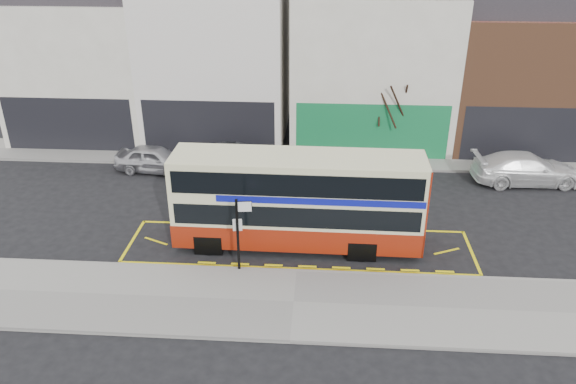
# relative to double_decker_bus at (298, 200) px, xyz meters

# --- Properties ---
(ground) EXTENTS (120.00, 120.00, 0.00)m
(ground) POSITION_rel_double_decker_bus_xyz_m (0.05, -1.72, -2.08)
(ground) COLOR black
(ground) RESTS_ON ground
(pavement) EXTENTS (40.00, 4.00, 0.15)m
(pavement) POSITION_rel_double_decker_bus_xyz_m (0.05, -4.02, -2.00)
(pavement) COLOR gray
(pavement) RESTS_ON ground
(kerb) EXTENTS (40.00, 0.15, 0.15)m
(kerb) POSITION_rel_double_decker_bus_xyz_m (0.05, -2.10, -2.00)
(kerb) COLOR gray
(kerb) RESTS_ON ground
(far_pavement) EXTENTS (50.00, 3.00, 0.15)m
(far_pavement) POSITION_rel_double_decker_bus_xyz_m (0.05, 9.28, -2.00)
(far_pavement) COLOR gray
(far_pavement) RESTS_ON ground
(road_markings) EXTENTS (14.00, 3.40, 0.01)m
(road_markings) POSITION_rel_double_decker_bus_xyz_m (0.05, -0.12, -2.07)
(road_markings) COLOR #FFED0D
(road_markings) RESTS_ON ground
(terrace_far_left) EXTENTS (8.00, 8.01, 10.80)m
(terrace_far_left) POSITION_rel_double_decker_bus_xyz_m (-13.45, 13.26, 2.75)
(terrace_far_left) COLOR white
(terrace_far_left) RESTS_ON ground
(terrace_left) EXTENTS (8.00, 8.01, 11.80)m
(terrace_left) POSITION_rel_double_decker_bus_xyz_m (-5.45, 13.26, 3.24)
(terrace_left) COLOR white
(terrace_left) RESTS_ON ground
(terrace_green_shop) EXTENTS (9.00, 8.01, 11.30)m
(terrace_green_shop) POSITION_rel_double_decker_bus_xyz_m (3.55, 13.26, 2.99)
(terrace_green_shop) COLOR white
(terrace_green_shop) RESTS_ON ground
(terrace_right) EXTENTS (9.00, 8.01, 10.30)m
(terrace_right) POSITION_rel_double_decker_bus_xyz_m (12.55, 13.26, 2.50)
(terrace_right) COLOR brown
(terrace_right) RESTS_ON ground
(double_decker_bus) EXTENTS (9.92, 2.40, 3.95)m
(double_decker_bus) POSITION_rel_double_decker_bus_xyz_m (0.00, 0.00, 0.00)
(double_decker_bus) COLOR beige
(double_decker_bus) RESTS_ON ground
(bus_stop_post) EXTENTS (0.74, 0.15, 2.95)m
(bus_stop_post) POSITION_rel_double_decker_bus_xyz_m (-2.08, -2.11, -0.15)
(bus_stop_post) COLOR black
(bus_stop_post) RESTS_ON pavement
(car_silver) EXTENTS (4.30, 2.09, 1.41)m
(car_silver) POSITION_rel_double_decker_bus_xyz_m (-7.93, 6.93, -1.37)
(car_silver) COLOR silver
(car_silver) RESTS_ON ground
(car_grey) EXTENTS (4.30, 1.72, 1.39)m
(car_grey) POSITION_rel_double_decker_bus_xyz_m (-3.59, 7.31, -1.38)
(car_grey) COLOR #404248
(car_grey) RESTS_ON ground
(car_white) EXTENTS (5.44, 2.47, 1.54)m
(car_white) POSITION_rel_double_decker_bus_xyz_m (11.19, 6.79, -1.31)
(car_white) COLOR white
(car_white) RESTS_ON ground
(street_tree_left) EXTENTS (2.52, 2.52, 5.44)m
(street_tree_left) POSITION_rel_double_decker_bus_xyz_m (-13.75, 10.64, 1.63)
(street_tree_left) COLOR black
(street_tree_left) RESTS_ON ground
(street_tree_right) EXTENTS (2.58, 2.58, 5.57)m
(street_tree_right) POSITION_rel_double_decker_bus_xyz_m (4.54, 9.70, 1.72)
(street_tree_right) COLOR black
(street_tree_right) RESTS_ON ground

